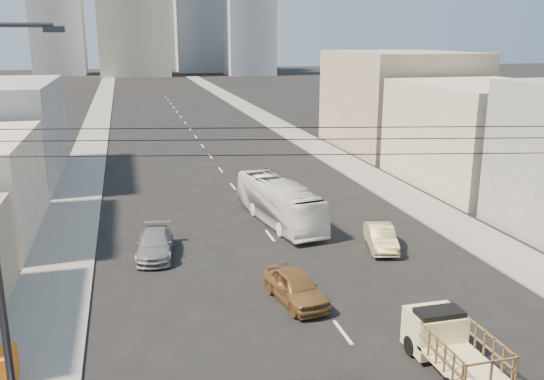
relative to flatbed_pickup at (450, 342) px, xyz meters
name	(u,v)px	position (x,y,z in m)	size (l,w,h in m)	color
sidewalk_left	(97,123)	(-14.45, 65.42, -1.03)	(3.50, 180.00, 0.12)	gray
sidewalk_right	(264,117)	(9.05, 65.42, -1.03)	(3.50, 180.00, 0.12)	gray
lane_dashes	(199,141)	(-2.70, 48.42, -1.09)	(0.15, 104.00, 0.01)	silver
flatbed_pickup	(450,342)	(0.00, 0.00, 0.00)	(1.95, 4.41, 1.90)	beige
city_bus	(279,202)	(-1.50, 17.79, 0.26)	(2.27, 9.69, 2.70)	white
sedan_brown	(296,287)	(-3.75, 6.57, -0.38)	(1.70, 4.22, 1.44)	brown
sedan_tan	(381,237)	(2.80, 11.82, -0.44)	(1.39, 3.97, 1.31)	tan
sedan_grey	(155,244)	(-9.52, 13.80, -0.43)	(1.86, 4.58, 1.33)	gray
overhead_wires	(446,140)	(-2.70, -3.08, 7.87)	(23.01, 5.02, 0.72)	black
bldg_right_mid	(484,135)	(16.80, 23.42, 2.91)	(11.00, 14.00, 8.00)	beige
bldg_right_far	(399,100)	(17.30, 39.42, 3.91)	(12.00, 16.00, 10.00)	gray
midrise_ne	(200,9)	(15.30, 180.42, 18.91)	(16.00, 16.00, 40.00)	#94979C
midrise_nw	(57,17)	(-28.70, 175.42, 15.91)	(15.00, 15.00, 34.00)	#94979C
midrise_back	(159,5)	(3.30, 195.42, 20.91)	(18.00, 18.00, 44.00)	gray
midrise_east	(249,28)	(27.30, 160.42, 12.91)	(14.00, 14.00, 28.00)	#94979C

